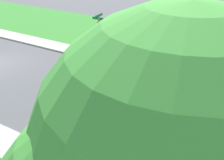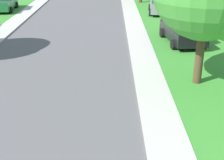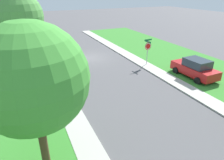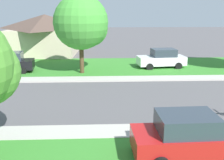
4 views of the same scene
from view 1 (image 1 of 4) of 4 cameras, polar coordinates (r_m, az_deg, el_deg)
sidewalk_west at (r=16.92m, az=17.72°, el=-0.25°), size 1.40×56.00×0.10m
stop_sign_far_corner at (r=19.15m, az=-2.43°, el=9.93°), size 0.92×0.92×2.77m
car_red_far_down_street at (r=19.32m, az=12.57°, el=6.31°), size 2.14×4.35×1.76m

